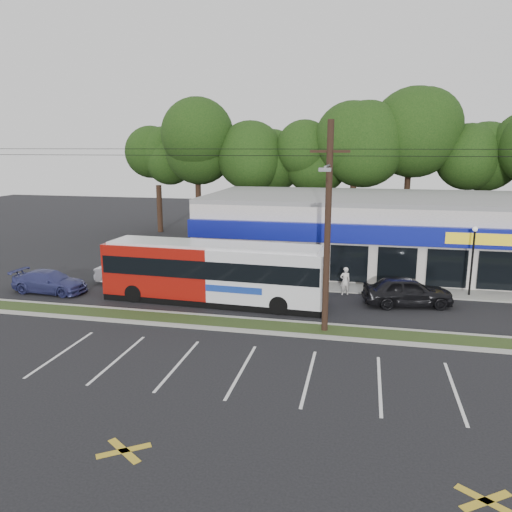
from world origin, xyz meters
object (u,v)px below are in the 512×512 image
object	(u,v)px
pedestrian_a	(345,281)
car_dark	(407,291)
car_silver	(132,273)
metrobus	(214,271)
pedestrian_b	(315,287)
car_blue	(50,282)
lamp_post	(473,253)
utility_pole	(324,222)

from	to	relation	value
pedestrian_a	car_dark	bearing A→B (deg)	138.45
car_silver	pedestrian_a	bearing A→B (deg)	-88.04
metrobus	pedestrian_b	xyz separation A→B (m)	(5.65, 1.50, -1.01)
car_blue	pedestrian_b	size ratio (longest dim) A/B	2.86
lamp_post	metrobus	xyz separation A→B (m)	(-14.65, -4.30, -0.84)
metrobus	car_blue	bearing A→B (deg)	-175.84
utility_pole	pedestrian_a	xyz separation A→B (m)	(0.85, 6.64, -4.55)
utility_pole	car_blue	world-z (taller)	utility_pole
car_silver	pedestrian_a	world-z (taller)	pedestrian_a
metrobus	car_blue	world-z (taller)	metrobus
utility_pole	pedestrian_a	world-z (taller)	utility_pole
metrobus	pedestrian_a	world-z (taller)	metrobus
car_dark	metrobus	bearing A→B (deg)	87.39
metrobus	car_blue	distance (m)	10.53
car_blue	pedestrian_b	xyz separation A→B (m)	(16.12, 1.81, 0.14)
car_dark	pedestrian_a	xyz separation A→B (m)	(-3.53, 1.35, 0.02)
utility_pole	lamp_post	distance (m)	11.67
lamp_post	car_dark	world-z (taller)	lamp_post
car_dark	car_blue	bearing A→B (deg)	83.86
pedestrian_b	car_silver	bearing A→B (deg)	25.65
metrobus	pedestrian_a	size ratio (longest dim) A/B	7.52
metrobus	pedestrian_a	xyz separation A→B (m)	(7.33, 3.06, -0.97)
metrobus	car_silver	xyz separation A→B (m)	(-6.33, 2.50, -1.06)
lamp_post	pedestrian_b	bearing A→B (deg)	-162.72
car_silver	pedestrian_a	distance (m)	13.67
car_dark	car_blue	xyz separation A→B (m)	(-21.33, -2.02, -0.16)
pedestrian_a	car_blue	bearing A→B (deg)	-9.85
lamp_post	pedestrian_b	world-z (taller)	lamp_post
lamp_post	car_silver	world-z (taller)	lamp_post
lamp_post	pedestrian_b	size ratio (longest dim) A/B	2.58
metrobus	car_dark	world-z (taller)	metrobus
car_dark	pedestrian_a	distance (m)	3.78
car_dark	car_blue	size ratio (longest dim) A/B	1.05
pedestrian_a	pedestrian_b	world-z (taller)	pedestrian_a
metrobus	pedestrian_a	bearing A→B (deg)	25.13
car_blue	pedestrian_b	world-z (taller)	pedestrian_b
metrobus	car_silver	distance (m)	6.88
lamp_post	pedestrian_a	xyz separation A→B (m)	(-7.32, -1.24, -1.81)
utility_pole	pedestrian_b	distance (m)	6.89
car_silver	utility_pole	bearing A→B (deg)	-115.76
lamp_post	car_silver	distance (m)	21.14
car_dark	utility_pole	bearing A→B (deg)	128.78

